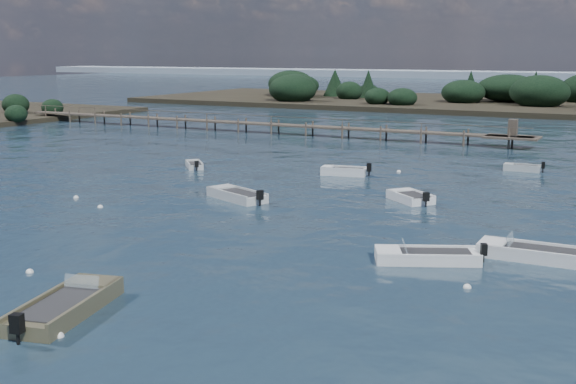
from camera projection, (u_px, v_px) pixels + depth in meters
The scene contains 17 objects.
ground at pixel (496, 133), 80.74m from camera, with size 400.00×400.00×0.00m, color #152431.
dinghy_mid_white_a at pixel (427, 258), 31.27m from camera, with size 4.73×3.39×1.12m.
dinghy_mid_white_b at pixel (533, 255), 31.67m from camera, with size 5.04×1.80×1.25m.
dinghy_near_olive at pixel (66, 309), 25.06m from camera, with size 3.03×5.57×1.33m.
tender_far_grey_b at pixel (522, 169), 55.10m from camera, with size 3.00×1.17×1.02m.
dinghy_mid_grey at pixel (237, 197), 44.46m from camera, with size 4.70×3.20×1.19m.
dinghy_extra_a at pixel (410, 199), 43.91m from camera, with size 3.37×3.18×1.10m.
tender_far_white at pixel (344, 173), 53.15m from camera, with size 3.75×1.92×1.26m.
tender_far_grey at pixel (194, 166), 56.59m from camera, with size 2.65×2.76×0.98m.
buoy_a at pixel (59, 337), 23.04m from camera, with size 0.32×0.32×0.32m, color white.
buoy_b at pixel (467, 288), 27.81m from camera, with size 0.32×0.32×0.32m, color white.
buoy_c at pixel (100, 207), 42.20m from camera, with size 0.32×0.32×0.32m, color white.
buoy_e at pixel (399, 172), 54.68m from camera, with size 0.32×0.32×0.32m, color white.
buoy_extra_a at pixel (30, 272), 29.75m from camera, with size 0.32×0.32×0.32m, color white.
buoy_extra_b at pixel (76, 198), 44.94m from camera, with size 0.32×0.32×0.32m, color white.
jetty at pixel (275, 125), 80.15m from camera, with size 64.50×3.20×3.40m.
distant_haze at pixel (351, 76), 269.55m from camera, with size 280.00×20.00×2.40m, color #8290A1.
Camera 1 is at (17.11, -22.07, 8.95)m, focal length 45.00 mm.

